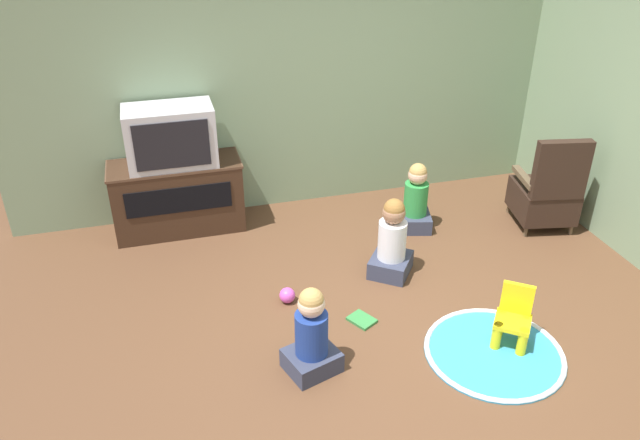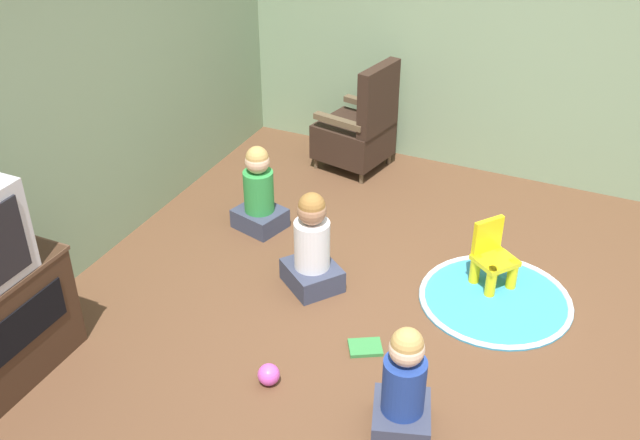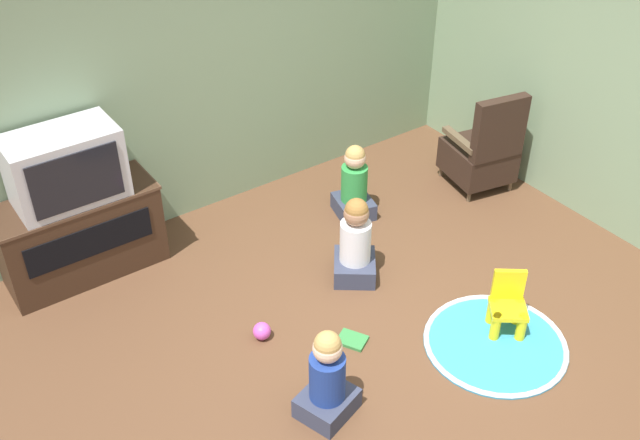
% 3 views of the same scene
% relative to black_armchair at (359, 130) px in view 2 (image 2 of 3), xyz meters
% --- Properties ---
extents(ground_plane, '(30.00, 30.00, 0.00)m').
position_rel_black_armchair_xyz_m(ground_plane, '(-1.96, -1.12, -0.36)').
color(ground_plane, brown).
extents(wall_back, '(5.48, 0.12, 2.79)m').
position_rel_black_armchair_xyz_m(wall_back, '(-2.22, 1.21, 1.04)').
color(wall_back, gray).
rests_on(wall_back, ground_plane).
extents(wall_right, '(0.12, 5.40, 2.79)m').
position_rel_black_armchair_xyz_m(wall_right, '(0.46, -1.42, 1.04)').
color(wall_right, gray).
rests_on(wall_right, ground_plane).
extents(black_armchair, '(0.62, 0.65, 0.96)m').
position_rel_black_armchair_xyz_m(black_armchair, '(0.00, 0.00, 0.00)').
color(black_armchair, brown).
rests_on(black_armchair, ground_plane).
extents(yellow_kid_chair, '(0.34, 0.34, 0.47)m').
position_rel_black_armchair_xyz_m(yellow_kid_chair, '(-1.20, -1.46, -0.17)').
color(yellow_kid_chair, yellow).
rests_on(yellow_kid_chair, ground_plane).
extents(play_mat, '(1.01, 1.01, 0.04)m').
position_rel_black_armchair_xyz_m(play_mat, '(-1.37, -1.54, -0.35)').
color(play_mat, teal).
rests_on(play_mat, ground_plane).
extents(child_watching_left, '(0.47, 0.48, 0.71)m').
position_rel_black_armchair_xyz_m(child_watching_left, '(-1.72, -0.37, -0.05)').
color(child_watching_left, '#33384C').
rests_on(child_watching_left, ground_plane).
extents(child_watching_center, '(0.42, 0.39, 0.68)m').
position_rel_black_armchair_xyz_m(child_watching_center, '(-2.68, -1.34, -0.07)').
color(child_watching_center, '#33384C').
rests_on(child_watching_center, ground_plane).
extents(child_watching_right, '(0.38, 0.41, 0.68)m').
position_rel_black_armchair_xyz_m(child_watching_right, '(-1.21, 0.31, -0.07)').
color(child_watching_right, '#33384C').
rests_on(child_watching_right, ground_plane).
extents(toy_ball, '(0.13, 0.13, 0.13)m').
position_rel_black_armchair_xyz_m(toy_ball, '(-2.67, -0.54, -0.29)').
color(toy_ball, '#CC4CB2').
rests_on(toy_ball, ground_plane).
extents(book, '(0.23, 0.25, 0.02)m').
position_rel_black_armchair_xyz_m(book, '(-2.17, -0.93, -0.35)').
color(book, '#337F3D').
rests_on(book, ground_plane).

